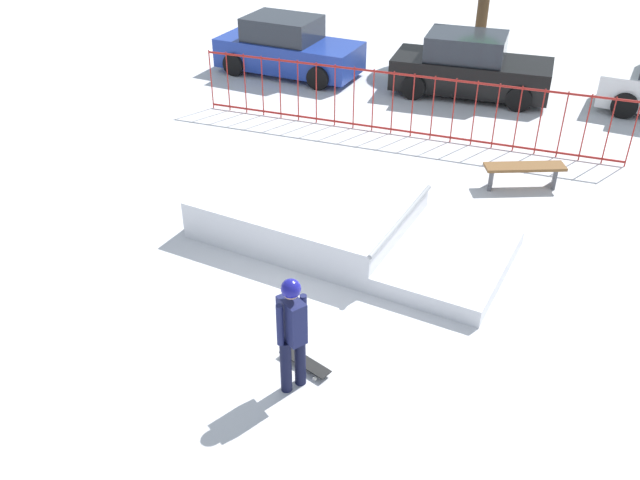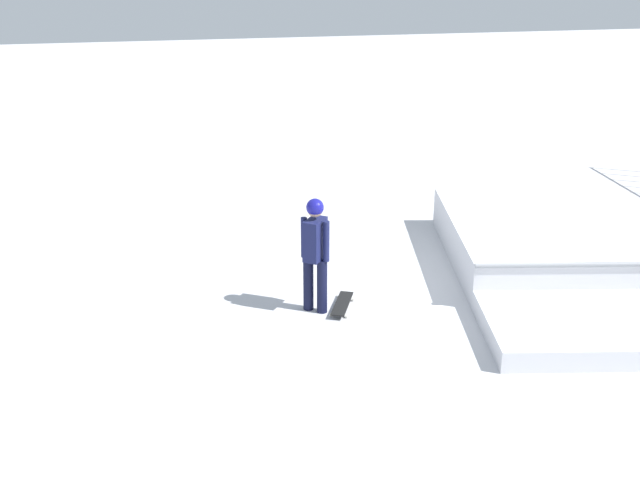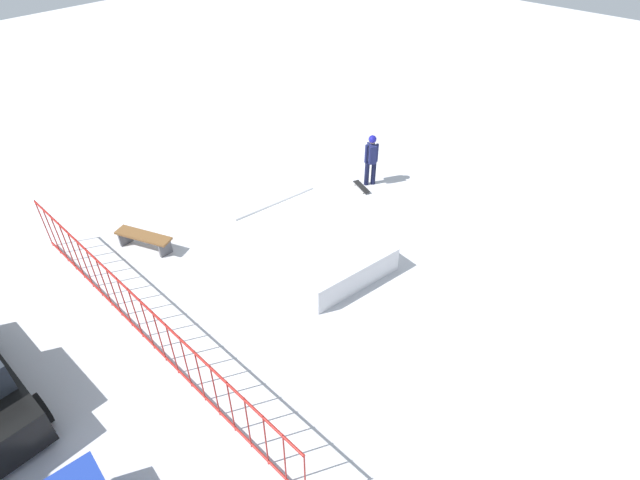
% 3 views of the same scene
% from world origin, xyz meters
% --- Properties ---
extents(ground_plane, '(60.00, 60.00, 0.00)m').
position_xyz_m(ground_plane, '(0.00, 0.00, 0.00)').
color(ground_plane, silver).
extents(skate_ramp, '(5.76, 3.46, 0.74)m').
position_xyz_m(skate_ramp, '(-0.19, 0.89, 0.32)').
color(skate_ramp, silver).
rests_on(skate_ramp, ground).
extents(skater, '(0.44, 0.40, 1.73)m').
position_xyz_m(skater, '(0.49, -2.87, 1.01)').
color(skater, black).
rests_on(skater, ground).
extents(skateboard, '(0.81, 0.50, 0.09)m').
position_xyz_m(skateboard, '(0.51, -2.47, 0.08)').
color(skateboard, black).
rests_on(skateboard, ground).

